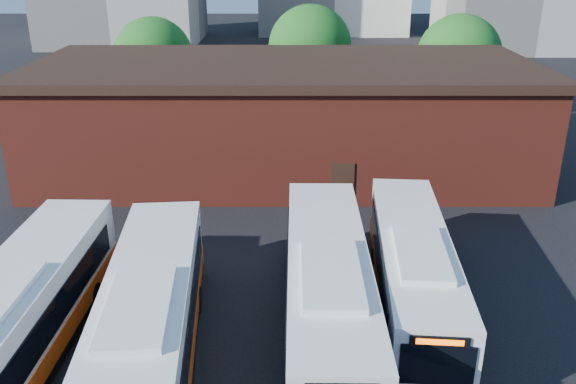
{
  "coord_description": "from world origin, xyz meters",
  "views": [
    {
      "loc": [
        0.22,
        -14.84,
        12.55
      ],
      "look_at": [
        0.24,
        7.0,
        3.68
      ],
      "focal_mm": 38.0,
      "sensor_mm": 36.0,
      "label": 1
    }
  ],
  "objects_px": {
    "bus_west": "(21,322)",
    "bus_east": "(413,276)",
    "bus_midwest": "(150,329)",
    "bus_mideast": "(327,298)"
  },
  "relations": [
    {
      "from": "bus_west",
      "to": "bus_east",
      "type": "xyz_separation_m",
      "value": [
        12.93,
        2.98,
        -0.08
      ]
    },
    {
      "from": "bus_midwest",
      "to": "bus_east",
      "type": "bearing_deg",
      "value": 16.58
    },
    {
      "from": "bus_midwest",
      "to": "bus_mideast",
      "type": "relative_size",
      "value": 0.99
    },
    {
      "from": "bus_midwest",
      "to": "bus_east",
      "type": "distance_m",
      "value": 9.4
    },
    {
      "from": "bus_midwest",
      "to": "bus_east",
      "type": "xyz_separation_m",
      "value": [
        8.76,
        3.41,
        -0.1
      ]
    },
    {
      "from": "bus_west",
      "to": "bus_mideast",
      "type": "distance_m",
      "value": 9.84
    },
    {
      "from": "bus_west",
      "to": "bus_midwest",
      "type": "xyz_separation_m",
      "value": [
        4.17,
        -0.43,
        0.02
      ]
    },
    {
      "from": "bus_midwest",
      "to": "bus_mideast",
      "type": "bearing_deg",
      "value": 12.63
    },
    {
      "from": "bus_mideast",
      "to": "bus_west",
      "type": "bearing_deg",
      "value": -171.72
    },
    {
      "from": "bus_mideast",
      "to": "bus_east",
      "type": "relative_size",
      "value": 1.08
    }
  ]
}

